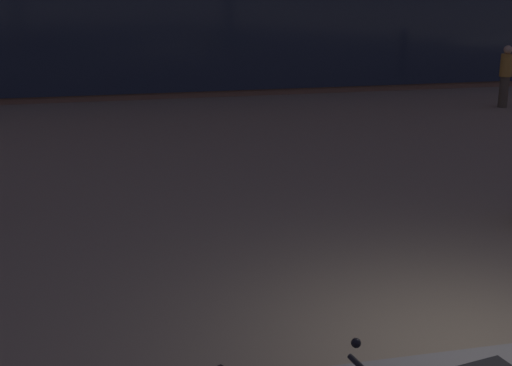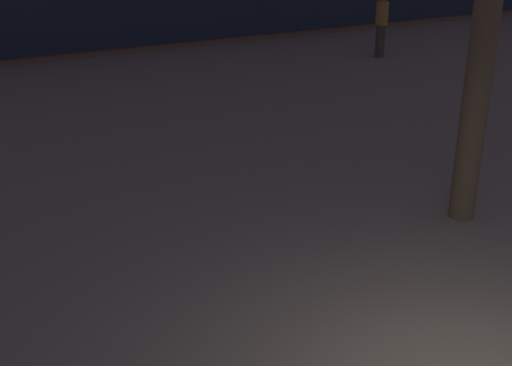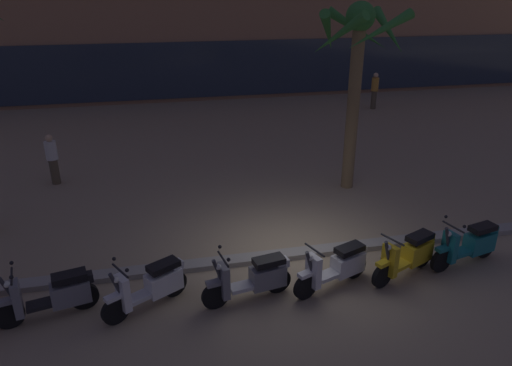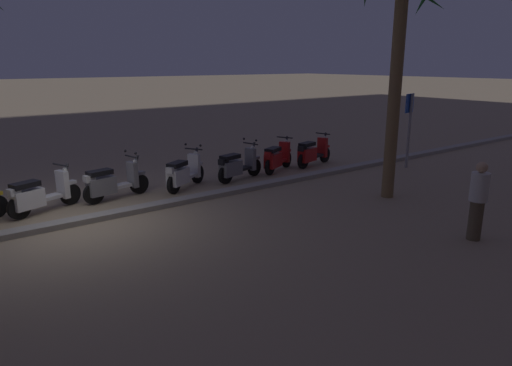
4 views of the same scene
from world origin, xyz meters
name	(u,v)px [view 3 (image 3 of 4)]	position (x,y,z in m)	size (l,w,h in m)	color
ground_plane	(295,252)	(0.00, 0.00, 0.00)	(200.00, 200.00, 0.00)	#9E896B
curb_strip	(297,253)	(0.00, -0.17, 0.06)	(60.00, 0.36, 0.12)	gray
scooter_grey_second_in_line	(54,295)	(-4.89, -1.20, 0.45)	(1.76, 0.71, 1.17)	black
scooter_white_gap_after_mid	(152,286)	(-3.17, -1.28, 0.45)	(1.57, 0.97, 1.17)	black
scooter_grey_tail_end	(254,278)	(-1.25, -1.46, 0.45)	(1.80, 0.66, 1.17)	black
scooter_white_far_back	(337,266)	(0.45, -1.40, 0.44)	(1.74, 0.86, 1.04)	black
scooter_yellow_mid_centre	(409,255)	(2.04, -1.34, 0.45)	(1.70, 0.89, 1.04)	black
scooter_teal_last_in_row	(470,244)	(3.56, -1.22, 0.45)	(1.80, 0.72, 1.17)	black
palm_tree_by_mall_entrance	(357,54)	(2.61, 3.29, 3.89)	(2.45, 2.48, 5.23)	olive
pedestrian_strolling_near_curb	(52,158)	(-5.97, 5.41, 0.81)	(0.34, 0.34, 1.56)	brown
pedestrian_by_palm_tree	(375,90)	(7.61, 12.08, 0.92)	(0.34, 0.34, 1.74)	brown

